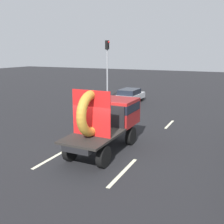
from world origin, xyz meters
TOP-DOWN VIEW (x-y plane):
  - ground_plane at (0.00, 0.00)m, footprint 120.00×120.00m
  - flatbed_truck at (0.11, 1.23)m, footprint 2.02×5.05m
  - distant_sedan at (-3.47, 12.98)m, footprint 1.78×4.15m
  - traffic_light at (-6.52, 14.25)m, footprint 0.42×0.36m
  - lane_dash_left_near at (-1.68, -1.07)m, footprint 0.16×2.88m
  - lane_dash_left_far at (-1.68, 6.15)m, footprint 0.16×2.91m
  - lane_dash_right_near at (1.89, -1.09)m, footprint 0.16×2.87m
  - lane_dash_right_far at (1.89, 6.95)m, footprint 0.16×2.20m

SIDE VIEW (x-z plane):
  - ground_plane at x=0.00m, z-range 0.00..0.00m
  - lane_dash_left_near at x=-1.68m, z-range 0.00..0.01m
  - lane_dash_left_far at x=-1.68m, z-range 0.00..0.01m
  - lane_dash_right_near at x=1.89m, z-range 0.00..0.01m
  - lane_dash_right_far at x=1.89m, z-range 0.00..0.01m
  - distant_sedan at x=-3.47m, z-range 0.05..1.40m
  - flatbed_truck at x=0.11m, z-range -0.01..3.22m
  - traffic_light at x=-6.52m, z-range 0.90..6.89m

